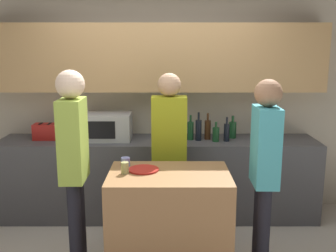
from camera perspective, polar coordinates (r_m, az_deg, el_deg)
The scene contains 19 objects.
back_wall at distance 4.62m, azimuth -1.59°, elevation 6.37°, with size 6.40×0.40×2.70m.
back_counter at distance 4.59m, azimuth -1.60°, elevation -7.54°, with size 3.60×0.62×0.91m.
kitchen_island at distance 3.48m, azimuth 0.01°, elevation -14.00°, with size 1.02×0.68×0.92m.
microwave at distance 4.49m, azimuth -8.86°, elevation -0.07°, with size 0.52×0.39×0.30m.
toaster at distance 4.67m, azimuth -17.51°, elevation -0.79°, with size 0.26×0.16×0.18m.
potted_plant at distance 4.56m, azimuth 13.62°, elevation 0.53°, with size 0.14×0.14×0.40m.
bottle_0 at distance 4.54m, azimuth 1.62°, elevation -0.32°, with size 0.07×0.07×0.29m.
bottle_1 at distance 4.44m, azimuth 3.12°, elevation -0.62°, with size 0.07×0.07×0.28m.
bottle_2 at distance 4.42m, azimuth 4.29°, elevation -0.53°, with size 0.07×0.07×0.32m.
bottle_3 at distance 4.48m, azimuth 5.61°, elevation -0.48°, with size 0.07×0.07×0.30m.
bottle_4 at distance 4.39m, azimuth 6.80°, elevation -1.16°, with size 0.08×0.08×0.22m.
bottle_5 at distance 4.42m, azimuth 8.34°, elevation -0.86°, with size 0.06×0.06×0.27m.
bottle_6 at distance 4.58m, azimuth 9.19°, elevation -0.50°, with size 0.09×0.09×0.26m.
plate_on_island at distance 3.38m, azimuth -3.71°, elevation -6.33°, with size 0.26×0.26×0.01m.
cup_0 at distance 3.30m, azimuth -6.42°, elevation -6.06°, with size 0.06×0.06×0.10m.
cup_1 at distance 3.50m, azimuth -6.34°, elevation -5.19°, with size 0.08×0.08×0.08m.
person_left at distance 3.35m, azimuth -13.68°, elevation -4.22°, with size 0.23×0.34×1.78m.
person_center at distance 3.85m, azimuth 0.01°, elevation -2.51°, with size 0.34×0.22×1.71m.
person_right at distance 3.35m, azimuth 13.70°, elevation -5.10°, with size 0.22×0.35×1.70m.
Camera 1 is at (0.11, -2.94, 1.97)m, focal length 42.00 mm.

